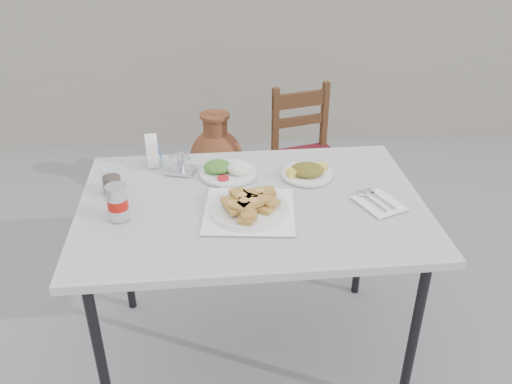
{
  "coord_description": "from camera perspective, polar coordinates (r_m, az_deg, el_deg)",
  "views": [
    {
      "loc": [
        -0.02,
        -1.87,
        1.95
      ],
      "look_at": [
        0.1,
        0.04,
        0.85
      ],
      "focal_mm": 38.0,
      "sensor_mm": 36.0,
      "label": 1
    }
  ],
  "objects": [
    {
      "name": "salad_rice_plate",
      "position": [
        2.36,
        -3.02,
        2.37
      ],
      "size": [
        0.25,
        0.25,
        0.06
      ],
      "color": "white",
      "rests_on": "cafe_table"
    },
    {
      "name": "napkin_holder",
      "position": [
        2.48,
        -10.88,
        4.27
      ],
      "size": [
        0.08,
        0.11,
        0.12
      ],
      "rotation": [
        0.0,
        0.0,
        0.15
      ],
      "color": "white",
      "rests_on": "cafe_table"
    },
    {
      "name": "terracotta_urn",
      "position": [
        3.65,
        -4.17,
        3.1
      ],
      "size": [
        0.37,
        0.37,
        0.65
      ],
      "color": "brown",
      "rests_on": "ground"
    },
    {
      "name": "chair",
      "position": [
        3.39,
        5.42,
        3.67
      ],
      "size": [
        0.48,
        0.48,
        0.88
      ],
      "rotation": [
        0.0,
        0.0,
        0.28
      ],
      "color": "#3C2610",
      "rests_on": "ground"
    },
    {
      "name": "cafe_table",
      "position": [
        2.2,
        -0.46,
        -2.23
      ],
      "size": [
        1.41,
        0.98,
        0.84
      ],
      "rotation": [
        0.0,
        0.0,
        0.04
      ],
      "color": "black",
      "rests_on": "ground"
    },
    {
      "name": "ground",
      "position": [
        2.7,
        -2.11,
        -16.31
      ],
      "size": [
        80.0,
        80.0,
        0.0
      ],
      "primitive_type": "plane",
      "color": "slate",
      "rests_on": "ground"
    },
    {
      "name": "back_wall",
      "position": [
        4.57,
        -3.24,
        12.75
      ],
      "size": [
        6.0,
        0.25,
        1.2
      ],
      "primitive_type": "cube",
      "color": "gray",
      "rests_on": "ground"
    },
    {
      "name": "soda_can",
      "position": [
        2.09,
        -14.37,
        -1.04
      ],
      "size": [
        0.08,
        0.08,
        0.14
      ],
      "color": "silver",
      "rests_on": "cafe_table"
    },
    {
      "name": "salad_chopped_plate",
      "position": [
        2.36,
        5.41,
        2.18
      ],
      "size": [
        0.22,
        0.22,
        0.05
      ],
      "color": "white",
      "rests_on": "cafe_table"
    },
    {
      "name": "cola_glass",
      "position": [
        2.28,
        -14.95,
        1.12
      ],
      "size": [
        0.08,
        0.08,
        0.12
      ],
      "color": "white",
      "rests_on": "cafe_table"
    },
    {
      "name": "cutlery_napkin",
      "position": [
        2.21,
        12.53,
        -0.94
      ],
      "size": [
        0.21,
        0.23,
        0.01
      ],
      "rotation": [
        0.0,
        0.0,
        0.42
      ],
      "color": "white",
      "rests_on": "cafe_table"
    },
    {
      "name": "condiment_caddy",
      "position": [
        2.4,
        -7.95,
        2.76
      ],
      "size": [
        0.14,
        0.12,
        0.09
      ],
      "rotation": [
        0.0,
        0.0,
        -0.24
      ],
      "color": "silver",
      "rests_on": "cafe_table"
    },
    {
      "name": "pide_plate",
      "position": [
        2.08,
        -0.71,
        -1.27
      ],
      "size": [
        0.38,
        0.38,
        0.07
      ],
      "rotation": [
        0.0,
        0.0,
        -0.09
      ],
      "color": "white",
      "rests_on": "cafe_table"
    }
  ]
}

